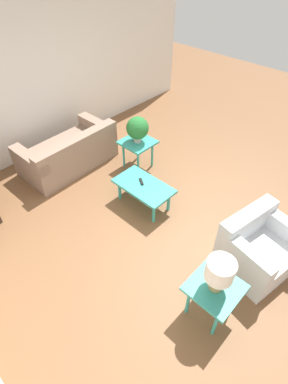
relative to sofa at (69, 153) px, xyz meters
name	(u,v)px	position (x,y,z in m)	size (l,w,h in m)	color
ground_plane	(170,212)	(-2.17, -0.34, -0.28)	(14.00, 14.00, 0.00)	brown
wall_right	(45,77)	(0.89, -0.34, 1.07)	(0.12, 7.20, 2.70)	white
sofa	(69,153)	(0.00, 0.00, 0.00)	(0.95, 1.73, 0.73)	gray
armchair	(258,248)	(-3.58, -0.39, 0.03)	(0.94, 1.04, 0.77)	silver
coffee_table	(144,187)	(-1.72, -0.19, 0.08)	(0.94, 0.53, 0.41)	teal
side_table_plant	(138,145)	(-0.94, -0.86, 0.19)	(0.55, 0.55, 0.55)	teal
side_table_lamp	(214,291)	(-3.54, 0.60, 0.19)	(0.55, 0.55, 0.55)	teal
potted_plant	(137,128)	(-0.94, -0.86, 0.53)	(0.39, 0.39, 0.47)	#B2ADA3
table_lamp	(220,272)	(-3.54, 0.60, 0.55)	(0.30, 0.30, 0.44)	#997F4C
remote_control	(141,182)	(-1.64, -0.22, 0.14)	(0.16, 0.12, 0.02)	black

